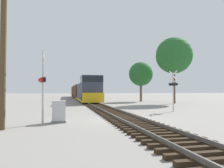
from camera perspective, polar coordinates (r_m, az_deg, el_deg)
The scene contains 9 objects.
ground_plane at distance 15.06m, azimuth 3.29°, elevation -9.22°, with size 400.00×400.00×0.00m, color gray.
rail_track_bed at distance 15.04m, azimuth 3.29°, elevation -8.71°, with size 2.60×160.00×0.31m.
freight_train at distance 55.00m, azimuth -8.18°, elevation -1.95°, with size 3.12×50.71×4.27m.
crossing_signal_near at distance 13.60m, azimuth -17.70°, elevation 0.80°, with size 0.52×1.01×4.60m.
crossing_signal_far at distance 21.58m, azimuth 15.75°, elevation -0.55°, with size 0.58×1.00×3.87m.
relay_cabinet at distance 13.91m, azimuth -13.70°, elevation -7.04°, with size 0.87×0.66×1.35m.
utility_pole at distance 12.42m, azimuth -26.54°, elevation 9.54°, with size 1.80×0.30×8.45m.
tree_far_right at distance 35.99m, azimuth 15.88°, elevation 7.17°, with size 5.69×5.69×10.41m.
tree_mid_background at distance 41.24m, azimuth 7.55°, elevation 2.59°, with size 4.49×4.49×7.40m.
Camera 1 is at (-4.03, -14.38, 1.92)m, focal length 35.00 mm.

